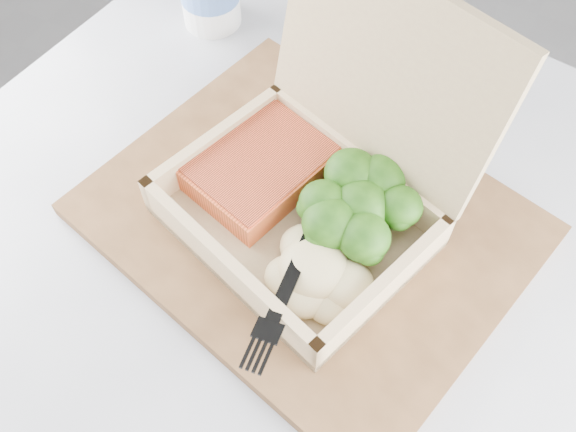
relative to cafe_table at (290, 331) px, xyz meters
The scene contains 9 objects.
floor 0.69m from the cafe_table, 143.86° to the left, with size 4.00×4.00×0.00m, color gray.
cafe_table is the anchor object (origin of this frame).
serving_tray 0.19m from the cafe_table, 89.27° to the left, with size 0.38×0.30×0.02m, color brown.
takeout_container 0.26m from the cafe_table, 84.76° to the left, with size 0.27×0.27×0.21m.
salmon_fillet 0.23m from the cafe_table, 138.88° to the left, with size 0.10×0.13×0.03m, color #EF5D2E.
broccoli_pile 0.24m from the cafe_table, 42.99° to the left, with size 0.11×0.11×0.04m, color #367119, non-canonical shape.
mashed_potatoes 0.23m from the cafe_table, 35.24° to the right, with size 0.09×0.08×0.03m, color beige.
plastic_fork 0.24m from the cafe_table, 37.79° to the right, with size 0.04×0.16×0.01m.
receipt 0.29m from the cafe_table, 75.71° to the left, with size 0.07×0.14×0.00m, color white.
Camera 1 is at (0.49, -0.52, 1.23)m, focal length 40.00 mm.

